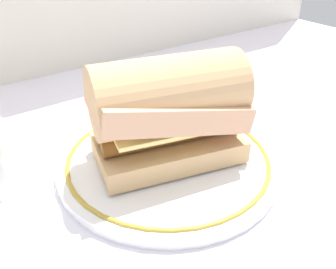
# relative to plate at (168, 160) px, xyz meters

# --- Properties ---
(ground_plane) EXTENTS (1.50, 1.50, 0.00)m
(ground_plane) POSITION_rel_plate_xyz_m (0.01, -0.03, -0.01)
(ground_plane) COLOR white
(plate) EXTENTS (0.27, 0.27, 0.01)m
(plate) POSITION_rel_plate_xyz_m (0.00, 0.00, 0.00)
(plate) COLOR white
(plate) RESTS_ON ground_plane
(sausage_sandwich) EXTENTS (0.19, 0.14, 0.13)m
(sausage_sandwich) POSITION_rel_plate_xyz_m (0.00, 0.00, 0.07)
(sausage_sandwich) COLOR tan
(sausage_sandwich) RESTS_ON plate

